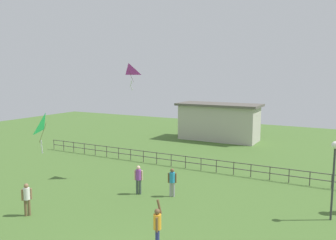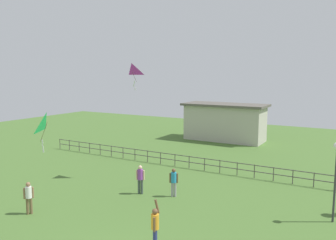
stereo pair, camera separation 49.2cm
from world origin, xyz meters
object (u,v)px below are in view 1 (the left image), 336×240
Objects in this scene: person_0 at (172,180)px; kite_3 at (46,124)px; person_3 at (27,197)px; kite_0 at (129,71)px; lamppost at (334,162)px; person_2 at (157,226)px; person_1 at (139,178)px.

kite_3 is (-3.55, -5.92, 3.84)m from person_0.
person_3 is 0.88× the size of kite_3.
lamppost is at bearing -3.93° from kite_0.
kite_0 is at bearing 130.99° from person_2.
person_2 is (4.28, -5.15, 0.03)m from person_1.
person_0 is 0.82× the size of person_2.
kite_3 reaches higher than person_3.
kite_3 is (-1.60, -5.33, 3.81)m from person_1.
kite_3 is at bearing -120.93° from person_0.
kite_0 is 0.90× the size of kite_3.
person_0 is 0.97× the size of kite_0.
person_1 is 6.70m from person_2.
kite_3 is at bearing -106.68° from person_1.
lamppost is 8.63m from person_0.
person_0 is 1.00× the size of person_3.
lamppost reaches higher than person_3.
kite_0 reaches higher than lamppost.
person_2 is 1.18× the size of kite_0.
person_3 is 0.97× the size of kite_0.
lamppost is at bearing 47.29° from person_2.
person_2 is at bearing -50.28° from person_1.
kite_0 reaches higher than person_2.
kite_0 is (1.06, 7.57, 6.35)m from person_3.
lamppost is 9.10m from person_2.
kite_0 is at bearing 133.72° from person_1.
kite_0 is (-12.47, 0.86, 4.41)m from lamppost.
lamppost is at bearing 7.68° from person_1.
lamppost is at bearing 29.42° from kite_3.
person_1 is 7.04m from kite_0.
person_0 is at bearing 59.07° from kite_3.
person_0 is 7.85m from person_3.
kite_0 is 8.00m from kite_3.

